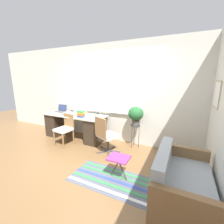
# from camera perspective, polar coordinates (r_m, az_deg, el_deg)

# --- Properties ---
(ground_plane) EXTENTS (14.00, 14.00, 0.00)m
(ground_plane) POSITION_cam_1_polar(r_m,az_deg,el_deg) (3.94, -4.36, -14.05)
(ground_plane) COLOR brown
(wall_back_with_window) EXTENTS (9.00, 0.12, 2.70)m
(wall_back_with_window) POSITION_cam_1_polar(r_m,az_deg,el_deg) (4.21, 0.57, 7.09)
(wall_back_with_window) COLOR silver
(wall_back_with_window) RESTS_ON ground_plane
(wall_right_with_picture) EXTENTS (0.08, 9.00, 2.70)m
(wall_right_with_picture) POSITION_cam_1_polar(r_m,az_deg,el_deg) (3.11, 36.09, 2.38)
(wall_right_with_picture) COLOR silver
(wall_right_with_picture) RESTS_ON ground_plane
(desk) EXTENTS (1.93, 0.68, 0.73)m
(desk) POSITION_cam_1_polar(r_m,az_deg,el_deg) (4.64, -13.93, -4.98)
(desk) COLOR beige
(desk) RESTS_ON ground_plane
(laptop) EXTENTS (0.35, 0.25, 0.22)m
(laptop) POSITION_cam_1_polar(r_m,az_deg,el_deg) (5.04, -18.91, 0.69)
(laptop) COLOR #4C4C51
(laptop) RESTS_ON desk
(monitor) EXTENTS (0.39, 0.19, 0.40)m
(monitor) POSITION_cam_1_polar(r_m,az_deg,el_deg) (4.74, -13.85, 2.17)
(monitor) COLOR silver
(monitor) RESTS_ON desk
(keyboard) EXTENTS (0.38, 0.13, 0.02)m
(keyboard) POSITION_cam_1_polar(r_m,az_deg,el_deg) (4.51, -16.71, -1.04)
(keyboard) COLOR slate
(keyboard) RESTS_ON desk
(mouse) EXTENTS (0.04, 0.07, 0.03)m
(mouse) POSITION_cam_1_polar(r_m,az_deg,el_deg) (4.34, -13.94, -1.29)
(mouse) COLOR silver
(mouse) RESTS_ON desk
(desk_lamp) EXTENTS (0.12, 0.12, 0.40)m
(desk_lamp) POSITION_cam_1_polar(r_m,az_deg,el_deg) (4.20, -4.59, 2.32)
(desk_lamp) COLOR #ADADB2
(desk_lamp) RESTS_ON desk
(book_stack) EXTENTS (0.22, 0.20, 0.18)m
(book_stack) POSITION_cam_1_polar(r_m,az_deg,el_deg) (4.18, -11.74, -0.75)
(book_stack) COLOR #2851B2
(book_stack) RESTS_ON desk
(desk_chair_wooden) EXTENTS (0.45, 0.46, 0.83)m
(desk_chair_wooden) POSITION_cam_1_polar(r_m,az_deg,el_deg) (4.25, -17.47, -5.87)
(desk_chair_wooden) COLOR olive
(desk_chair_wooden) RESTS_ON ground_plane
(office_chair_swivel) EXTENTS (0.58, 0.60, 0.90)m
(office_chair_swivel) POSITION_cam_1_polar(r_m,az_deg,el_deg) (3.61, -2.40, -8.54)
(office_chair_swivel) COLOR #47474C
(office_chair_swivel) RESTS_ON ground_plane
(couch_loveseat) EXTENTS (0.74, 1.27, 0.77)m
(couch_loveseat) POSITION_cam_1_polar(r_m,az_deg,el_deg) (2.59, 24.51, -24.03)
(couch_loveseat) COLOR #9EA8B2
(couch_loveseat) RESTS_ON ground_plane
(plant_stand) EXTENTS (0.25, 0.25, 0.60)m
(plant_stand) POSITION_cam_1_polar(r_m,az_deg,el_deg) (3.92, 8.84, -5.96)
(plant_stand) COLOR #333338
(plant_stand) RESTS_ON ground_plane
(potted_plant) EXTENTS (0.38, 0.38, 0.47)m
(potted_plant) POSITION_cam_1_polar(r_m,az_deg,el_deg) (3.82, 9.03, -0.85)
(potted_plant) COLOR #514C47
(potted_plant) RESTS_ON plant_stand
(floor_rug_striped) EXTENTS (1.47, 0.73, 0.01)m
(floor_rug_striped) POSITION_cam_1_polar(r_m,az_deg,el_deg) (2.95, -0.59, -24.32)
(floor_rug_striped) COLOR #565B6B
(floor_rug_striped) RESTS_ON ground_plane
(folding_stool) EXTENTS (0.37, 0.32, 0.41)m
(folding_stool) POSITION_cam_1_polar(r_m,az_deg,el_deg) (2.79, 2.59, -17.61)
(folding_stool) COLOR #93337A
(folding_stool) RESTS_ON ground_plane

